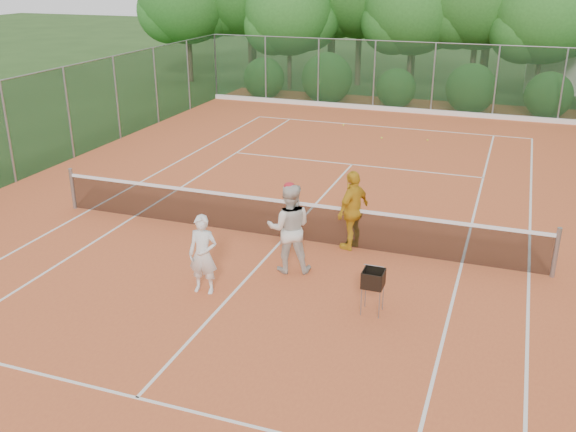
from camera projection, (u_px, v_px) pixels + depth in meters
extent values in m
plane|color=#264418|center=(284.00, 239.00, 15.20)|extent=(120.00, 120.00, 0.00)
cube|color=#D15F30|center=(284.00, 239.00, 15.20)|extent=(18.00, 36.00, 0.02)
cylinder|color=gray|center=(73.00, 189.00, 16.87)|extent=(0.10, 0.10, 1.10)
cylinder|color=gray|center=(556.00, 253.00, 13.12)|extent=(0.10, 0.10, 1.10)
cube|color=black|center=(284.00, 220.00, 15.03)|extent=(11.87, 0.03, 0.86)
cube|color=white|center=(284.00, 202.00, 14.86)|extent=(11.87, 0.04, 0.07)
imported|color=silver|center=(203.00, 254.00, 12.44)|extent=(0.62, 0.43, 1.61)
imported|color=silver|center=(289.00, 228.00, 13.26)|extent=(1.12, 0.99, 1.93)
ellipsoid|color=red|center=(289.00, 186.00, 12.93)|extent=(0.22, 0.22, 0.14)
imported|color=gold|center=(353.00, 210.00, 14.36)|extent=(0.79, 1.16, 1.84)
cylinder|color=gray|center=(361.00, 302.00, 11.76)|extent=(0.02, 0.02, 0.54)
cylinder|color=gray|center=(383.00, 297.00, 11.95)|extent=(0.02, 0.02, 0.54)
cube|color=black|center=(373.00, 279.00, 11.70)|extent=(0.38, 0.38, 0.32)
sphere|color=#D3F038|center=(343.00, 125.00, 25.79)|extent=(0.07, 0.07, 0.07)
sphere|color=gold|center=(427.00, 140.00, 23.56)|extent=(0.07, 0.07, 0.07)
sphere|color=#C5E134|center=(382.00, 138.00, 23.87)|extent=(0.07, 0.07, 0.07)
cube|color=white|center=(387.00, 127.00, 25.60)|extent=(11.03, 0.06, 0.01)
cube|color=white|center=(89.00, 210.00, 16.93)|extent=(0.06, 23.77, 0.01)
cube|color=white|center=(529.00, 273.00, 13.46)|extent=(0.06, 23.77, 0.01)
cube|color=white|center=(134.00, 217.00, 16.49)|extent=(0.06, 23.77, 0.01)
cube|color=white|center=(462.00, 264.00, 13.89)|extent=(0.06, 23.77, 0.01)
cube|color=white|center=(352.00, 164.00, 20.80)|extent=(8.23, 0.06, 0.01)
cube|color=white|center=(137.00, 398.00, 9.59)|extent=(8.23, 0.06, 0.01)
cube|color=white|center=(284.00, 238.00, 15.19)|extent=(0.06, 12.80, 0.01)
cube|color=#19381E|center=(403.00, 77.00, 27.78)|extent=(18.00, 0.02, 3.00)
cylinder|color=gray|center=(216.00, 67.00, 30.62)|extent=(0.07, 0.07, 3.00)
cylinder|color=gray|center=(216.00, 67.00, 30.62)|extent=(0.07, 0.07, 3.00)
cylinder|color=brown|center=(190.00, 47.00, 35.10)|extent=(0.26, 0.26, 3.75)
cylinder|color=brown|center=(251.00, 40.00, 35.35)|extent=(0.30, 0.30, 4.40)
cylinder|color=brown|center=(289.00, 58.00, 32.87)|extent=(0.22, 0.22, 3.20)
sphere|color=#296321|center=(290.00, 10.00, 32.00)|extent=(4.48, 4.48, 4.48)
cylinder|color=brown|center=(359.00, 42.00, 33.87)|extent=(0.31, 0.31, 4.50)
cylinder|color=brown|center=(410.00, 58.00, 31.79)|extent=(0.24, 0.24, 3.50)
sphere|color=#296321|center=(414.00, 3.00, 30.85)|extent=(4.90, 4.90, 4.90)
cylinder|color=brown|center=(474.00, 53.00, 31.17)|extent=(0.28, 0.28, 4.10)
cylinder|color=brown|center=(538.00, 67.00, 29.30)|extent=(0.23, 0.23, 3.40)
sphere|color=#296321|center=(547.00, 9.00, 28.38)|extent=(4.76, 4.76, 4.76)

